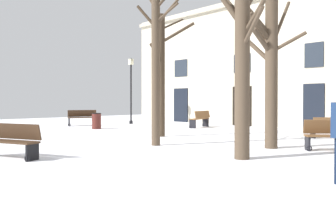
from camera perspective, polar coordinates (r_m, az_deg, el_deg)
name	(u,v)px	position (r m, az deg, el deg)	size (l,w,h in m)	color
ground_plane	(129,142)	(13.14, -6.21, -5.79)	(36.64, 36.64, 0.00)	white
building_facade	(275,58)	(20.47, 16.56, 7.11)	(22.90, 0.60, 7.42)	beige
tree_near_facade	(161,70)	(14.88, -1.05, 5.56)	(2.26, 1.94, 5.49)	#382B1E
tree_foreground	(242,56)	(9.46, 11.62, 7.55)	(2.08, 1.27, 4.96)	#4C3D2D
tree_right_of_center	(270,65)	(11.75, 15.80, 6.14)	(2.20, 1.96, 4.74)	#4C3D2D
tree_center	(156,62)	(12.02, -1.87, 6.82)	(1.89, 1.21, 5.87)	#4C3D2D
streetlamp	(131,84)	(22.73, -5.87, 3.37)	(0.30, 0.30, 4.14)	black
litter_bin	(97,121)	(19.05, -11.24, -2.48)	(0.50, 0.50, 0.82)	#4C1E19
bench_by_litter_bin	(82,117)	(21.56, -13.39, -1.94)	(1.07, 1.71, 0.91)	#3D2819
bench_near_lamp	(332,127)	(15.63, 24.54, -3.21)	(1.41, 1.45, 0.83)	brown
bench_facing_shops	(200,119)	(19.70, 5.11, -2.17)	(0.84, 1.67, 0.91)	brown
bench_back_to_back_right	(331,135)	(11.86, 24.42, -4.32)	(1.43, 1.41, 0.92)	brown
bench_near_center_tree	(10,140)	(10.26, -23.77, -5.13)	(1.85, 1.17, 0.90)	#3D2819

